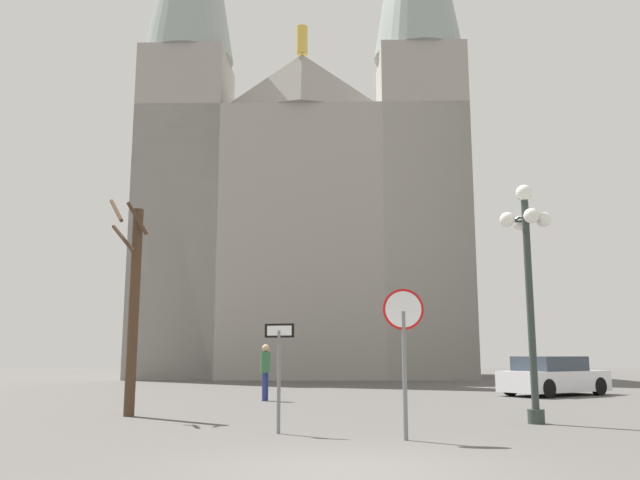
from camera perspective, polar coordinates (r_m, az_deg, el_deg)
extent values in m
plane|color=#514F4C|center=(9.03, 2.42, -19.27)|extent=(120.00, 120.00, 0.00)
cube|color=gray|center=(44.27, -1.26, -1.19)|extent=(20.17, 13.75, 16.18)
pyramid|color=gray|center=(41.48, -1.57, 13.58)|extent=(7.01, 2.13, 3.50)
cylinder|color=gold|center=(42.60, -1.55, 16.86)|extent=(0.70, 0.70, 1.80)
cube|color=gray|center=(41.60, -11.73, 2.29)|extent=(5.26, 5.26, 20.07)
cube|color=gray|center=(40.88, 8.89, 2.42)|extent=(5.26, 5.26, 20.07)
cylinder|color=slate|center=(11.96, 7.33, -11.49)|extent=(0.08, 0.08, 2.23)
cylinder|color=red|center=(11.98, 7.21, -5.97)|extent=(0.74, 0.05, 0.74)
cylinder|color=white|center=(11.96, 7.22, -5.96)|extent=(0.65, 0.01, 0.65)
cylinder|color=slate|center=(12.85, -3.58, -12.12)|extent=(0.07, 0.07, 1.92)
cube|color=black|center=(12.84, -3.53, -7.83)|extent=(0.58, 0.19, 0.27)
cube|color=white|center=(12.83, -3.54, -7.83)|extent=(0.48, 0.14, 0.19)
cylinder|color=#2D3833|center=(15.34, 17.74, -5.72)|extent=(0.16, 0.16, 4.90)
cylinder|color=#2D3833|center=(15.37, 18.19, -14.30)|extent=(0.36, 0.36, 0.30)
sphere|color=white|center=(15.73, 17.24, 3.91)|extent=(0.37, 0.37, 0.37)
sphere|color=white|center=(15.72, 18.79, 1.69)|extent=(0.34, 0.34, 0.34)
cylinder|color=#2D3833|center=(15.66, 18.07, 1.70)|extent=(0.05, 0.41, 0.05)
sphere|color=white|center=(15.98, 16.93, 1.41)|extent=(0.34, 0.34, 0.34)
cylinder|color=#2D3833|center=(15.79, 17.14, 1.56)|extent=(0.41, 0.05, 0.05)
sphere|color=white|center=(15.48, 15.89, 1.72)|extent=(0.34, 0.34, 0.34)
cylinder|color=#2D3833|center=(15.54, 16.62, 1.71)|extent=(0.05, 0.41, 0.05)
sphere|color=white|center=(15.21, 17.80, 2.01)|extent=(0.34, 0.34, 0.34)
cylinder|color=#2D3833|center=(15.40, 17.57, 1.86)|extent=(0.41, 0.05, 0.05)
cylinder|color=#473323|center=(16.92, -15.81, -5.85)|extent=(0.26, 0.26, 5.08)
cylinder|color=#473323|center=(16.97, -15.53, 1.82)|extent=(0.57, 0.20, 0.83)
cylinder|color=#473323|center=(16.88, -16.68, 0.15)|extent=(0.76, 0.62, 0.76)
cylinder|color=#473323|center=(17.11, -17.21, 2.46)|extent=(0.68, 1.03, 0.78)
cube|color=silver|center=(25.56, 19.61, -11.41)|extent=(4.42, 3.73, 0.72)
cube|color=#333D47|center=(25.39, 19.24, -10.06)|extent=(2.81, 2.60, 0.51)
cylinder|color=black|center=(27.17, 20.14, -11.66)|extent=(0.66, 0.53, 0.64)
cylinder|color=black|center=(26.22, 22.97, -11.57)|extent=(0.66, 0.53, 0.64)
cylinder|color=black|center=(25.02, 16.14, -12.08)|extent=(0.66, 0.53, 0.64)
cylinder|color=black|center=(23.98, 19.07, -12.04)|extent=(0.66, 0.53, 0.64)
cylinder|color=navy|center=(21.44, -4.87, -12.55)|extent=(0.12, 0.12, 0.88)
cylinder|color=navy|center=(21.58, -4.65, -12.53)|extent=(0.12, 0.12, 0.88)
cylinder|color=#33663F|center=(21.49, -4.73, -10.49)|extent=(0.32, 0.32, 0.66)
sphere|color=tan|center=(21.48, -4.72, -9.30)|extent=(0.24, 0.24, 0.24)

